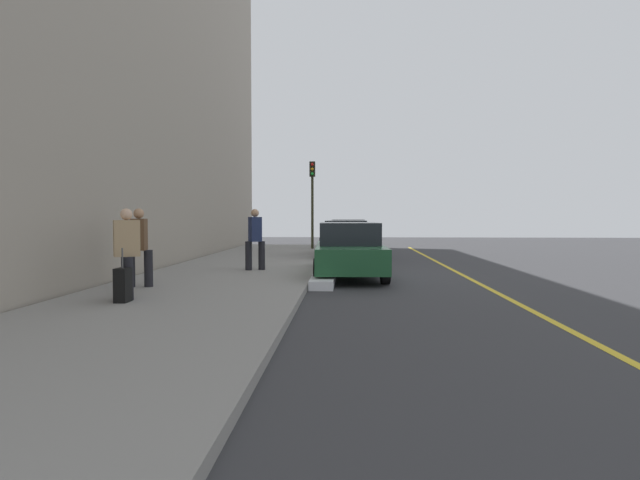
{
  "coord_description": "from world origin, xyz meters",
  "views": [
    {
      "loc": [
        15.46,
        -0.09,
        1.7
      ],
      "look_at": [
        -1.95,
        -0.98,
        0.93
      ],
      "focal_mm": 30.71,
      "sensor_mm": 36.0,
      "label": 1
    }
  ],
  "objects": [
    {
      "name": "ground_plane",
      "position": [
        0.0,
        0.0,
        0.0
      ],
      "size": [
        56.0,
        56.0,
        0.0
      ],
      "primitive_type": "plane",
      "color": "#333335"
    },
    {
      "name": "sidewalk",
      "position": [
        0.0,
        -3.3,
        0.07
      ],
      "size": [
        28.0,
        4.6,
        0.15
      ],
      "primitive_type": "cube",
      "color": "gray",
      "rests_on": "ground"
    },
    {
      "name": "building_facade",
      "position": [
        0.0,
        -6.05,
        7.5
      ],
      "size": [
        32.0,
        0.8,
        15.0
      ],
      "primitive_type": "cube",
      "color": "#9E9384",
      "rests_on": "ground"
    },
    {
      "name": "lane_stripe_centre",
      "position": [
        0.0,
        3.2,
        0.0
      ],
      "size": [
        28.0,
        0.14,
        0.01
      ],
      "primitive_type": "cube",
      "color": "gold",
      "rests_on": "ground"
    },
    {
      "name": "snow_bank_curb",
      "position": [
        1.15,
        -0.7,
        0.11
      ],
      "size": [
        4.17,
        0.56,
        0.22
      ],
      "primitive_type": "cube",
      "color": "white",
      "rests_on": "ground"
    },
    {
      "name": "parked_car_charcoal",
      "position": [
        -11.93,
        -0.08,
        0.76
      ],
      "size": [
        4.66,
        1.94,
        1.51
      ],
      "color": "black",
      "rests_on": "ground"
    },
    {
      "name": "parked_car_black",
      "position": [
        -6.28,
        -0.14,
        0.76
      ],
      "size": [
        4.61,
        2.0,
        1.51
      ],
      "color": "black",
      "rests_on": "ground"
    },
    {
      "name": "parked_car_green",
      "position": [
        0.39,
        -0.05,
        0.76
      ],
      "size": [
        4.67,
        2.02,
        1.51
      ],
      "color": "black",
      "rests_on": "ground"
    },
    {
      "name": "pedestrian_brown_coat",
      "position": [
        3.81,
        -4.62,
        1.06
      ],
      "size": [
        0.51,
        0.56,
        1.71
      ],
      "color": "black",
      "rests_on": "sidewalk"
    },
    {
      "name": "pedestrian_navy_coat",
      "position": [
        -0.04,
        -2.74,
        1.08
      ],
      "size": [
        0.55,
        0.54,
        1.74
      ],
      "color": "black",
      "rests_on": "sidewalk"
    },
    {
      "name": "pedestrian_tan_coat",
      "position": [
        5.48,
        -4.21,
        1.05
      ],
      "size": [
        0.52,
        0.54,
        1.69
      ],
      "color": "black",
      "rests_on": "sidewalk"
    },
    {
      "name": "traffic_light_pole",
      "position": [
        -10.28,
        -1.77,
        2.94
      ],
      "size": [
        0.35,
        0.26,
        4.09
      ],
      "color": "#2D2D19",
      "rests_on": "sidewalk"
    },
    {
      "name": "rolling_suitcase",
      "position": [
        5.9,
        -4.12,
        0.46
      ],
      "size": [
        0.34,
        0.22,
        0.97
      ],
      "color": "black",
      "rests_on": "sidewalk"
    }
  ]
}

